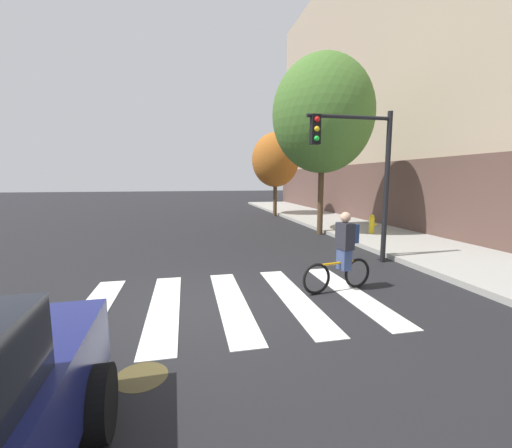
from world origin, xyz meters
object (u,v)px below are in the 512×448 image
traffic_light_near (361,161)px  street_tree_near (323,115)px  fire_hydrant (372,224)px  manhole_cover (141,376)px  cyclist (343,252)px  street_tree_mid (275,160)px

traffic_light_near → street_tree_near: (0.95, 4.84, 2.14)m
traffic_light_near → fire_hydrant: (2.80, 3.82, -2.33)m
traffic_light_near → street_tree_near: street_tree_near is taller
traffic_light_near → fire_hydrant: bearing=53.8°
manhole_cover → fire_hydrant: size_ratio=0.82×
cyclist → street_tree_mid: street_tree_mid is taller
traffic_light_near → street_tree_mid: 12.19m
traffic_light_near → street_tree_near: bearing=78.9°
fire_hydrant → street_tree_mid: 9.04m
street_tree_near → street_tree_mid: 7.43m
manhole_cover → fire_hydrant: 11.50m
manhole_cover → traffic_light_near: 7.41m
traffic_light_near → fire_hydrant: 5.28m
street_tree_near → street_tree_mid: size_ratio=1.40×
manhole_cover → street_tree_mid: size_ratio=0.12×
manhole_cover → cyclist: 4.58m
manhole_cover → traffic_light_near: size_ratio=0.15×
manhole_cover → street_tree_near: size_ratio=0.09×
street_tree_near → traffic_light_near: bearing=-101.1°
manhole_cover → traffic_light_near: bearing=39.6°
traffic_light_near → manhole_cover: bearing=-140.4°
street_tree_mid → traffic_light_near: bearing=-94.5°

